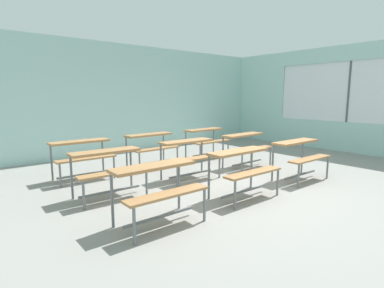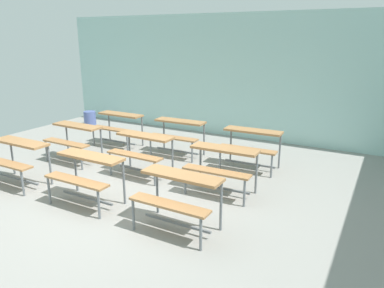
% 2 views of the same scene
% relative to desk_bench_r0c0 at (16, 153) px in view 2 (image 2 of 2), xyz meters
% --- Properties ---
extents(ground, '(10.00, 9.00, 0.05)m').
position_rel_desk_bench_r0c0_xyz_m(ground, '(1.86, 0.27, -0.59)').
color(ground, gray).
extents(wall_back, '(10.00, 0.12, 3.00)m').
position_rel_desk_bench_r0c0_xyz_m(wall_back, '(1.86, 4.77, 0.94)').
color(wall_back, '#A8D1CC').
rests_on(wall_back, ground).
extents(desk_bench_r0c0, '(1.10, 0.60, 0.74)m').
position_rel_desk_bench_r0c0_xyz_m(desk_bench_r0c0, '(0.00, 0.00, 0.00)').
color(desk_bench_r0c0, '#A87547').
rests_on(desk_bench_r0c0, ground).
extents(desk_bench_r0c1, '(1.10, 0.60, 0.74)m').
position_rel_desk_bench_r0c0_xyz_m(desk_bench_r0c1, '(1.59, 0.01, 0.00)').
color(desk_bench_r0c1, '#A87547').
rests_on(desk_bench_r0c1, ground).
extents(desk_bench_r0c2, '(1.11, 0.60, 0.74)m').
position_rel_desk_bench_r0c0_xyz_m(desk_bench_r0c2, '(3.19, -0.01, 0.00)').
color(desk_bench_r0c2, '#A87547').
rests_on(desk_bench_r0c2, ground).
extents(desk_bench_r1c0, '(1.12, 0.62, 0.74)m').
position_rel_desk_bench_r0c0_xyz_m(desk_bench_r1c0, '(-0.06, 1.34, 0.00)').
color(desk_bench_r1c0, '#A87547').
rests_on(desk_bench_r1c0, ground).
extents(desk_bench_r1c1, '(1.12, 0.62, 0.74)m').
position_rel_desk_bench_r0c0_xyz_m(desk_bench_r1c1, '(1.61, 1.37, 0.00)').
color(desk_bench_r1c1, '#A87547').
rests_on(desk_bench_r1c1, ground).
extents(desk_bench_r1c2, '(1.11, 0.61, 0.74)m').
position_rel_desk_bench_r0c0_xyz_m(desk_bench_r1c2, '(3.21, 1.32, 0.00)').
color(desk_bench_r1c2, '#A87547').
rests_on(desk_bench_r1c2, ground).
extents(desk_bench_r2c0, '(1.11, 0.60, 0.74)m').
position_rel_desk_bench_r0c0_xyz_m(desk_bench_r2c0, '(-0.01, 2.64, 0.00)').
color(desk_bench_r2c0, '#A87547').
rests_on(desk_bench_r2c0, ground).
extents(desk_bench_r2c1, '(1.11, 0.62, 0.74)m').
position_rel_desk_bench_r0c0_xyz_m(desk_bench_r2c1, '(1.57, 2.70, 0.00)').
color(desk_bench_r2c1, '#A87547').
rests_on(desk_bench_r2c1, ground).
extents(desk_bench_r2c2, '(1.12, 0.62, 0.74)m').
position_rel_desk_bench_r0c0_xyz_m(desk_bench_r2c2, '(3.21, 2.66, 0.00)').
color(desk_bench_r2c2, '#A87547').
rests_on(desk_bench_r2c2, ground).
extents(trash_bin, '(0.34, 0.34, 0.39)m').
position_rel_desk_bench_r0c0_xyz_m(trash_bin, '(-2.11, 3.89, -0.37)').
color(trash_bin, '#51609E').
rests_on(trash_bin, ground).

